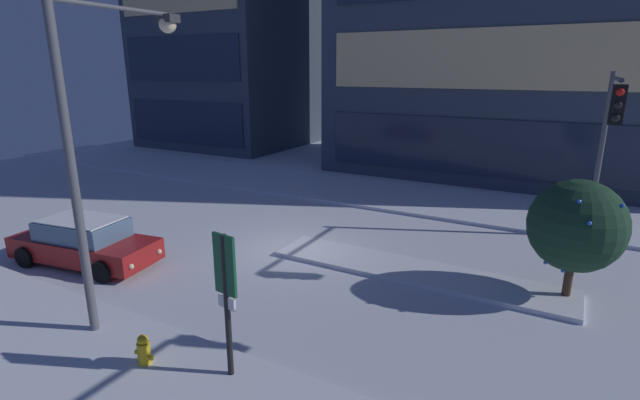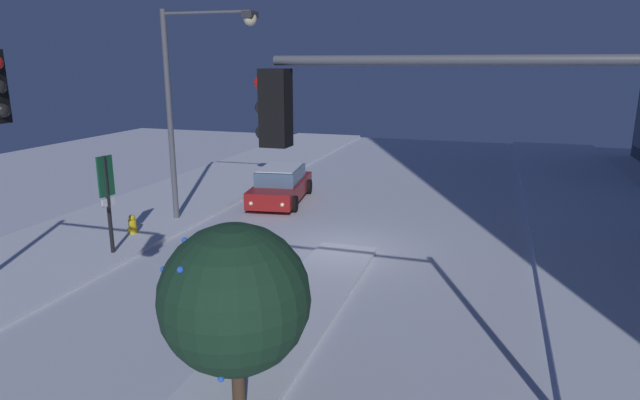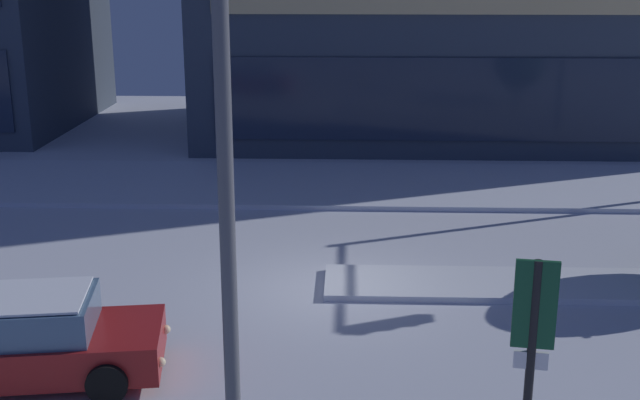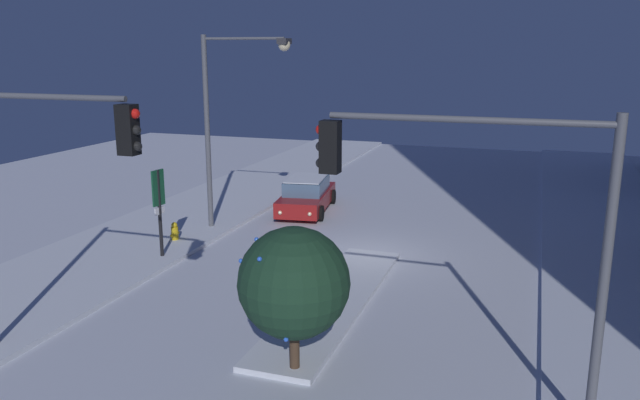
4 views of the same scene
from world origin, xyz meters
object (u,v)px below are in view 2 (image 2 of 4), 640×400
(street_lamp_arched, at_px, (193,86))
(fire_hydrant, at_px, (133,226))
(parking_info_sign, at_px, (107,193))
(decorated_tree_median, at_px, (235,299))
(traffic_light_corner_far_right, at_px, (496,193))
(car_near, at_px, (281,185))

(street_lamp_arched, distance_m, fire_hydrant, 5.18)
(street_lamp_arched, relative_size, parking_info_sign, 2.42)
(fire_hydrant, bearing_deg, parking_info_sign, 18.52)
(street_lamp_arched, bearing_deg, decorated_tree_median, -59.18)
(traffic_light_corner_far_right, bearing_deg, parking_info_sign, -29.93)
(street_lamp_arched, bearing_deg, traffic_light_corner_far_right, -47.54)
(car_near, distance_m, fire_hydrant, 6.71)
(street_lamp_arched, relative_size, decorated_tree_median, 2.25)
(street_lamp_arched, relative_size, fire_hydrant, 9.39)
(traffic_light_corner_far_right, relative_size, fire_hydrant, 7.46)
(traffic_light_corner_far_right, bearing_deg, car_near, -58.93)
(parking_info_sign, bearing_deg, traffic_light_corner_far_right, -21.64)
(car_near, bearing_deg, traffic_light_corner_far_right, 22.57)
(fire_hydrant, xyz_separation_m, parking_info_sign, (1.78, 0.59, 1.59))
(car_near, distance_m, parking_info_sign, 8.24)
(traffic_light_corner_far_right, bearing_deg, street_lamp_arched, -45.21)
(fire_hydrant, xyz_separation_m, decorated_tree_median, (7.48, 7.61, 1.71))
(street_lamp_arched, bearing_deg, fire_hydrant, -124.53)
(car_near, bearing_deg, fire_hydrant, -34.45)
(car_near, bearing_deg, parking_info_sign, -25.18)
(traffic_light_corner_far_right, height_order, decorated_tree_median, traffic_light_corner_far_right)
(street_lamp_arched, height_order, decorated_tree_median, street_lamp_arched)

